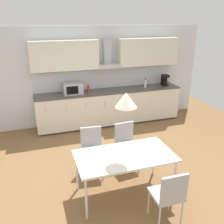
# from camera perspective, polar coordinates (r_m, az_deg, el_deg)

# --- Properties ---
(ground_plane) EXTENTS (8.60, 7.91, 0.02)m
(ground_plane) POSITION_cam_1_polar(r_m,az_deg,el_deg) (4.75, -0.44, -14.43)
(ground_plane) COLOR brown
(wall_back) EXTENTS (6.88, 0.10, 2.54)m
(wall_back) POSITION_cam_1_polar(r_m,az_deg,el_deg) (6.65, -7.57, 8.02)
(wall_back) COLOR silver
(wall_back) RESTS_ON ground_plane
(kitchen_counter) EXTENTS (3.87, 0.64, 0.93)m
(kitchen_counter) POSITION_cam_1_polar(r_m,az_deg,el_deg) (6.71, -0.49, 1.19)
(kitchen_counter) COLOR #333333
(kitchen_counter) RESTS_ON ground_plane
(backsplash_tile) EXTENTS (3.85, 0.02, 0.50)m
(backsplash_tile) POSITION_cam_1_polar(r_m,az_deg,el_deg) (6.78, -1.26, 7.67)
(backsplash_tile) COLOR silver
(backsplash_tile) RESTS_ON kitchen_counter
(upper_wall_cabinets) EXTENTS (3.85, 0.40, 0.71)m
(upper_wall_cabinets) POSITION_cam_1_polar(r_m,az_deg,el_deg) (6.51, -0.90, 13.18)
(upper_wall_cabinets) COLOR silver
(microwave) EXTENTS (0.48, 0.35, 0.28)m
(microwave) POSITION_cam_1_polar(r_m,az_deg,el_deg) (6.32, -8.94, 5.37)
(microwave) COLOR #ADADB2
(microwave) RESTS_ON kitchen_counter
(coffee_maker) EXTENTS (0.18, 0.19, 0.30)m
(coffee_maker) POSITION_cam_1_polar(r_m,az_deg,el_deg) (7.19, 11.93, 7.17)
(coffee_maker) COLOR black
(coffee_maker) RESTS_ON kitchen_counter
(bottle_white) EXTENTS (0.07, 0.07, 0.26)m
(bottle_white) POSITION_cam_1_polar(r_m,az_deg,el_deg) (6.88, 7.65, 6.48)
(bottle_white) COLOR white
(bottle_white) RESTS_ON kitchen_counter
(bottle_red) EXTENTS (0.07, 0.07, 0.20)m
(bottle_red) POSITION_cam_1_polar(r_m,az_deg,el_deg) (6.40, -5.42, 5.23)
(bottle_red) COLOR red
(bottle_red) RESTS_ON kitchen_counter
(dining_table) EXTENTS (1.53, 0.82, 0.73)m
(dining_table) POSITION_cam_1_polar(r_m,az_deg,el_deg) (3.96, 2.93, -10.36)
(dining_table) COLOR silver
(dining_table) RESTS_ON ground_plane
(chair_far_right) EXTENTS (0.44, 0.44, 0.87)m
(chair_far_right) POSITION_cam_1_polar(r_m,az_deg,el_deg) (4.78, 3.29, -6.58)
(chair_far_right) COLOR #B2B2B7
(chair_far_right) RESTS_ON ground_plane
(chair_far_left) EXTENTS (0.44, 0.44, 0.87)m
(chair_far_left) POSITION_cam_1_polar(r_m,az_deg,el_deg) (4.61, -4.59, -7.77)
(chair_far_left) COLOR #B2B2B7
(chair_far_left) RESTS_ON ground_plane
(chair_near_right) EXTENTS (0.41, 0.41, 0.87)m
(chair_near_right) POSITION_cam_1_polar(r_m,az_deg,el_deg) (3.60, 12.99, -17.61)
(chair_near_right) COLOR #B2B2B7
(chair_near_right) RESTS_ON ground_plane
(pendant_lamp) EXTENTS (0.32, 0.32, 0.22)m
(pendant_lamp) POSITION_cam_1_polar(r_m,az_deg,el_deg) (3.56, 3.21, 2.79)
(pendant_lamp) COLOR silver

